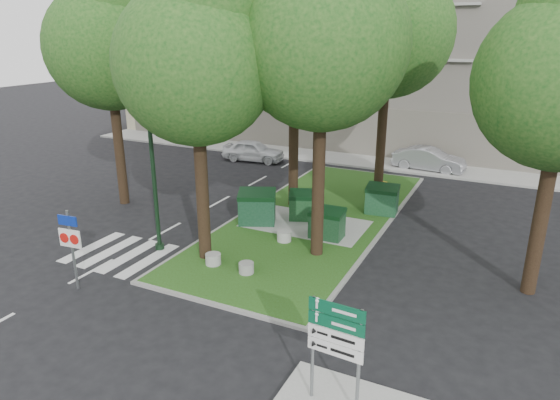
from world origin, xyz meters
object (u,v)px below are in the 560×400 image
Objects in this scene: tree_median_near_left at (198,48)px; directional_sign at (336,339)px; dumpster_c at (327,224)px; litter_bin at (383,189)px; tree_median_near_right at (326,26)px; dumpster_b at (305,206)px; car_white at (253,151)px; traffic_sign_pole at (71,239)px; bollard_left at (213,259)px; street_lamp at (152,150)px; dumpster_a at (257,207)px; tree_median_mid at (297,52)px; car_silver at (429,159)px; bollard_mid at (284,236)px; tree_street_left at (109,35)px; dumpster_d at (382,200)px; tree_median_far at (392,19)px; bollard_right at (246,268)px.

tree_median_near_left is 10.04m from directional_sign.
dumpster_c is 1.86× the size of litter_bin.
tree_median_near_right is at bearing -92.64° from litter_bin.
dumpster_b is 0.41× the size of car_white.
directional_sign is (9.21, -1.45, 0.07)m from traffic_sign_pole.
dumpster_c is at bearing 55.56° from bollard_left.
street_lamp reaches higher than dumpster_b.
dumpster_a is 3.44× the size of bollard_left.
tree_median_near_left is 12.33m from litter_bin.
dumpster_c is (3.21, 3.48, -6.61)m from tree_median_near_left.
tree_median_mid is 11.98m from car_silver.
tree_median_near_left is 7.04m from bollard_left.
bollard_mid is (-1.64, 0.44, -7.67)m from tree_median_near_right.
dumpster_c is (10.21, -0.02, -6.95)m from tree_street_left.
tree_median_near_right is 20.66× the size of bollard_mid.
car_white is at bearing 143.40° from dumpster_d.
dumpster_a is (7.01, 0.16, -6.84)m from tree_street_left.
traffic_sign_pole is (-6.41, -13.17, 1.24)m from litter_bin.
traffic_sign_pole is 17.12m from car_white.
dumpster_b reaches higher than bollard_left.
dumpster_c reaches higher than bollard_mid.
street_lamp is (-4.01, -2.52, 3.52)m from bollard_mid.
tree_median_far is 9.91m from car_silver.
traffic_sign_pole is (-0.41, -3.58, -2.12)m from street_lamp.
dumpster_b is at bearing 92.65° from bollard_right.
dumpster_c is 0.89× the size of dumpster_d.
traffic_sign_pole is at bearing 174.70° from directional_sign.
tree_median_far is 4.76× the size of directional_sign.
litter_bin is 0.17× the size of car_silver.
dumpster_c is at bearing -94.61° from tree_median_far.
traffic_sign_pole reaches higher than dumpster_b.
dumpster_a is 4.19m from bollard_left.
litter_bin is at bearing 57.96° from street_lamp.
street_lamp is 14.03m from car_white.
traffic_sign_pole is at bearing -106.77° from tree_median_mid.
tree_median_near_right reaches higher than bollard_mid.
tree_median_mid reaches higher than bollard_left.
tree_median_near_right is 4.58× the size of directional_sign.
tree_median_near_left is at bearing -113.75° from dumpster_a.
litter_bin is 6.27m from car_silver.
tree_median_mid is at bearing -138.02° from litter_bin.
bollard_left is 0.13× the size of car_silver.
litter_bin is (1.98, 10.04, 0.17)m from bollard_right.
dumpster_d is at bearing 62.85° from bollard_left.
tree_median_far reaches higher than dumpster_c.
bollard_mid is 12.99m from car_white.
litter_bin is at bearing 33.22° from dumpster_a.
dumpster_b is 2.59m from bollard_mid.
directional_sign reaches higher than dumpster_b.
bollard_right is 0.20× the size of directional_sign.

